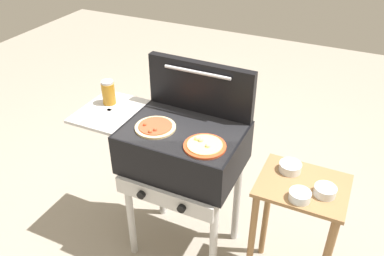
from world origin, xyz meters
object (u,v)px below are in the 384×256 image
at_px(pizza_cheese, 204,145).
at_px(prep_table, 297,216).
at_px(sauce_jar, 108,93).
at_px(topping_bowl_far, 300,196).
at_px(topping_bowl_near, 325,191).
at_px(pizza_pepperoni, 155,127).
at_px(grill, 181,150).
at_px(topping_bowl_middle, 290,167).

bearing_deg(pizza_cheese, prep_table, 11.96).
xyz_separation_m(pizza_cheese, sauce_jar, (-0.69, 0.17, 0.06)).
distance_m(pizza_cheese, topping_bowl_far, 0.51).
relative_size(prep_table, topping_bowl_near, 7.18).
relative_size(pizza_pepperoni, topping_bowl_far, 2.12).
relative_size(grill, pizza_pepperoni, 4.34).
xyz_separation_m(grill, prep_table, (0.67, 0.00, -0.22)).
relative_size(pizza_cheese, topping_bowl_near, 2.06).
distance_m(prep_table, topping_bowl_near, 0.26).
relative_size(pizza_pepperoni, pizza_cheese, 1.02).
distance_m(pizza_pepperoni, topping_bowl_far, 0.82).
xyz_separation_m(topping_bowl_near, topping_bowl_middle, (-0.19, 0.11, -0.00)).
height_order(grill, topping_bowl_far, grill).
bearing_deg(topping_bowl_near, topping_bowl_far, -140.23).
relative_size(prep_table, topping_bowl_middle, 6.62).
xyz_separation_m(topping_bowl_far, topping_bowl_middle, (-0.09, 0.19, -0.00)).
distance_m(prep_table, topping_bowl_middle, 0.26).
distance_m(grill, topping_bowl_near, 0.78).
relative_size(pizza_pepperoni, topping_bowl_near, 2.10).
relative_size(topping_bowl_near, topping_bowl_middle, 0.92).
height_order(pizza_cheese, topping_bowl_near, pizza_cheese).
distance_m(pizza_cheese, topping_bowl_middle, 0.46).
bearing_deg(topping_bowl_near, pizza_pepperoni, -178.29).
xyz_separation_m(sauce_jar, topping_bowl_middle, (1.10, 0.01, -0.19)).
bearing_deg(grill, pizza_cheese, -28.75).
relative_size(pizza_cheese, prep_table, 0.29).
relative_size(pizza_pepperoni, topping_bowl_middle, 1.93).
bearing_deg(pizza_cheese, sauce_jar, 166.09).
bearing_deg(topping_bowl_middle, sauce_jar, -179.47).
bearing_deg(topping_bowl_middle, pizza_cheese, -155.92).
height_order(pizza_pepperoni, sauce_jar, sauce_jar).
distance_m(pizza_pepperoni, sauce_jar, 0.41).
bearing_deg(topping_bowl_near, pizza_cheese, -173.17).
height_order(pizza_pepperoni, topping_bowl_far, pizza_pepperoni).
relative_size(topping_bowl_far, topping_bowl_middle, 0.91).
xyz_separation_m(pizza_cheese, topping_bowl_far, (0.50, -0.01, -0.13)).
relative_size(pizza_cheese, topping_bowl_middle, 1.90).
xyz_separation_m(grill, sauce_jar, (-0.51, 0.07, 0.22)).
bearing_deg(grill, pizza_pepperoni, -156.29).
bearing_deg(pizza_pepperoni, topping_bowl_near, 1.71).
bearing_deg(topping_bowl_near, topping_bowl_middle, 150.57).
distance_m(topping_bowl_near, topping_bowl_middle, 0.22).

